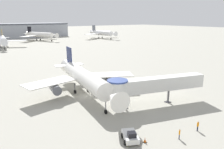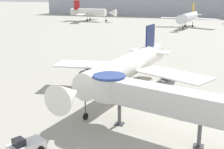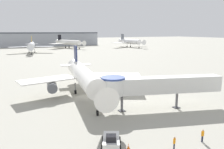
{
  "view_description": "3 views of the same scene",
  "coord_description": "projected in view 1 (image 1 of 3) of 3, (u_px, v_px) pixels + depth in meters",
  "views": [
    {
      "loc": [
        -23.26,
        -43.19,
        17.96
      ],
      "look_at": [
        4.9,
        -3.96,
        5.36
      ],
      "focal_mm": 35.0,
      "sensor_mm": 36.0,
      "label": 1
    },
    {
      "loc": [
        13.63,
        -45.82,
        16.18
      ],
      "look_at": [
        -0.12,
        -4.82,
        4.65
      ],
      "focal_mm": 50.0,
      "sensor_mm": 36.0,
      "label": 2
    },
    {
      "loc": [
        -14.69,
        -43.03,
        13.86
      ],
      "look_at": [
        3.86,
        -5.31,
        5.48
      ],
      "focal_mm": 35.0,
      "sensor_mm": 36.0,
      "label": 3
    }
  ],
  "objects": [
    {
      "name": "jet_bridge",
      "position": [
        151.0,
        85.0,
        45.29
      ],
      "size": [
        21.34,
        8.89,
        6.19
      ],
      "rotation": [
        0.0,
        0.0,
        -0.29
      ],
      "color": "silver",
      "rests_on": "ground_plane"
    },
    {
      "name": "pushback_tug_white",
      "position": [
        130.0,
        136.0,
        32.54
      ],
      "size": [
        3.39,
        4.13,
        1.87
      ],
      "rotation": [
        0.0,
        0.0,
        -0.46
      ],
      "color": "silver",
      "rests_on": "ground_plane"
    },
    {
      "name": "ground_crew_marshaller",
      "position": [
        179.0,
        133.0,
        33.07
      ],
      "size": [
        0.37,
        0.31,
        1.66
      ],
      "rotation": [
        0.0,
        0.0,
        3.6
      ],
      "color": "#1E2338",
      "rests_on": "ground_plane"
    },
    {
      "name": "background_jet_gray_tail",
      "position": [
        102.0,
        33.0,
        192.95
      ],
      "size": [
        35.75,
        33.61,
        11.37
      ],
      "rotation": [
        0.0,
        0.0,
        0.11
      ],
      "color": "white",
      "rests_on": "ground_plane"
    },
    {
      "name": "background_jet_gold_tail",
      "position": [
        3.0,
        40.0,
        132.49
      ],
      "size": [
        27.66,
        27.79,
        10.74
      ],
      "rotation": [
        0.0,
        0.0,
        -0.14
      ],
      "color": "silver",
      "rests_on": "ground_plane"
    },
    {
      "name": "main_airplane",
      "position": [
        84.0,
        78.0,
        51.04
      ],
      "size": [
        27.51,
        32.39,
        10.17
      ],
      "rotation": [
        0.0,
        0.0,
        -0.15
      ],
      "color": "white",
      "rests_on": "ground_plane"
    },
    {
      "name": "background_jet_black_tail",
      "position": [
        40.0,
        35.0,
        175.41
      ],
      "size": [
        32.74,
        34.36,
        10.88
      ],
      "rotation": [
        0.0,
        0.0,
        0.38
      ],
      "color": "white",
      "rests_on": "ground_plane"
    },
    {
      "name": "traffic_cone_apron_front",
      "position": [
        145.0,
        140.0,
        32.32
      ],
      "size": [
        0.51,
        0.51,
        0.83
      ],
      "color": "black",
      "rests_on": "ground_plane"
    },
    {
      "name": "traffic_cone_starboard_wing",
      "position": [
        126.0,
        90.0,
        55.28
      ],
      "size": [
        0.35,
        0.35,
        0.59
      ],
      "color": "black",
      "rests_on": "ground_plane"
    },
    {
      "name": "ground_crew_wing_walker",
      "position": [
        198.0,
        125.0,
        35.47
      ],
      "size": [
        0.34,
        0.22,
        1.71
      ],
      "rotation": [
        0.0,
        0.0,
        0.07
      ],
      "color": "#1E2338",
      "rests_on": "ground_plane"
    },
    {
      "name": "ground_plane",
      "position": [
        85.0,
        96.0,
        51.61
      ],
      "size": [
        800.0,
        800.0,
        0.0
      ],
      "primitive_type": "plane",
      "color": "#9E9B8E"
    }
  ]
}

